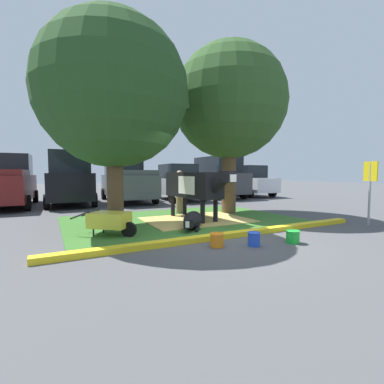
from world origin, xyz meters
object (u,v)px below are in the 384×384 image
(person_handler, at_px, (180,191))
(parking_sign, at_px, (370,181))
(suv_dark_grey, at_px, (217,177))
(bucket_orange, at_px, (217,240))
(shade_tree_right, at_px, (230,102))
(wheelbarrow, at_px, (111,220))
(shade_tree_left, at_px, (113,93))
(hatchback_white, at_px, (247,181))
(sedan_silver, at_px, (178,183))
(pickup_truck_black, at_px, (127,181))
(cow_holstein, at_px, (195,185))
(pickup_truck_maroon, at_px, (6,182))
(calf_lying, at_px, (193,220))
(bucket_green, at_px, (293,236))
(suv_black, at_px, (70,178))
(bucket_blue, at_px, (254,239))

(person_handler, distance_m, parking_sign, 6.07)
(suv_dark_grey, bearing_deg, parking_sign, -97.21)
(bucket_orange, bearing_deg, shade_tree_right, 51.59)
(wheelbarrow, xyz_separation_m, suv_dark_grey, (8.06, 7.66, 0.88))
(shade_tree_left, bearing_deg, hatchback_white, 33.88)
(suv_dark_grey, distance_m, hatchback_white, 2.48)
(sedan_silver, height_order, suv_dark_grey, suv_dark_grey)
(shade_tree_left, xyz_separation_m, shade_tree_right, (4.42, 0.89, 0.47))
(pickup_truck_black, distance_m, hatchback_white, 8.06)
(cow_holstein, height_order, pickup_truck_maroon, pickup_truck_maroon)
(pickup_truck_black, bearing_deg, hatchback_white, -1.48)
(hatchback_white, bearing_deg, calf_lying, -136.56)
(calf_lying, relative_size, parking_sign, 0.66)
(calf_lying, height_order, hatchback_white, hatchback_white)
(parking_sign, xyz_separation_m, hatchback_white, (3.70, 9.91, -0.32))
(bucket_orange, bearing_deg, sedan_silver, 69.73)
(wheelbarrow, bearing_deg, bucket_green, -36.71)
(parking_sign, distance_m, sedan_silver, 9.69)
(sedan_silver, bearing_deg, bucket_green, -100.60)
(parking_sign, height_order, hatchback_white, hatchback_white)
(bucket_orange, height_order, pickup_truck_maroon, pickup_truck_maroon)
(shade_tree_right, relative_size, pickup_truck_black, 1.14)
(wheelbarrow, bearing_deg, cow_holstein, 19.81)
(cow_holstein, xyz_separation_m, pickup_truck_black, (-0.39, 6.94, -0.01))
(calf_lying, height_order, suv_dark_grey, suv_dark_grey)
(shade_tree_right, xyz_separation_m, hatchback_white, (5.78, 5.96, -3.14))
(cow_holstein, xyz_separation_m, suv_dark_grey, (5.20, 6.63, 0.14))
(bucket_orange, distance_m, pickup_truck_black, 10.01)
(shade_tree_right, xyz_separation_m, sedan_silver, (0.47, 5.60, -3.14))
(bucket_orange, xyz_separation_m, suv_black, (-2.10, 9.67, 1.12))
(calf_lying, xyz_separation_m, hatchback_white, (8.38, 7.94, 0.75))
(parking_sign, bearing_deg, bucket_orange, 177.98)
(shade_tree_right, distance_m, sedan_silver, 6.44)
(bucket_blue, bearing_deg, person_handler, 83.03)
(shade_tree_left, bearing_deg, pickup_truck_black, 73.09)
(wheelbarrow, height_order, suv_black, suv_black)
(parking_sign, xyz_separation_m, sedan_silver, (-1.60, 9.56, -0.32))
(bucket_orange, bearing_deg, person_handler, 74.03)
(cow_holstein, bearing_deg, hatchback_white, 41.28)
(pickup_truck_black, bearing_deg, calf_lying, -92.32)
(bucket_green, bearing_deg, pickup_truck_black, 94.88)
(shade_tree_left, bearing_deg, shade_tree_right, 11.37)
(cow_holstein, height_order, calf_lying, cow_holstein)
(cow_holstein, bearing_deg, suv_dark_grey, 51.90)
(shade_tree_left, bearing_deg, calf_lying, -30.99)
(bucket_orange, bearing_deg, bucket_blue, -23.70)
(bucket_green, distance_m, pickup_truck_black, 10.55)
(bucket_blue, xyz_separation_m, pickup_truck_maroon, (-5.42, 10.32, 0.96))
(hatchback_white, bearing_deg, bucket_blue, -128.75)
(shade_tree_left, xyz_separation_m, pickup_truck_black, (2.15, 7.06, -2.54))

